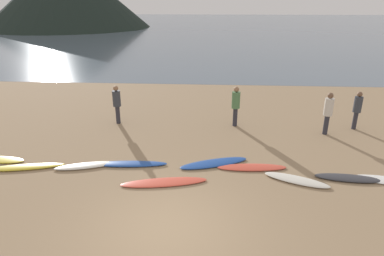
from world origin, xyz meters
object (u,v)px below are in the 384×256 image
at_px(surfboard_5, 214,163).
at_px(person_0, 117,101).
at_px(surfboard_3, 130,164).
at_px(surfboard_8, 348,178).
at_px(surfboard_2, 85,166).
at_px(surfboard_1, 25,167).
at_px(surfboard_6, 252,167).
at_px(person_1, 357,107).
at_px(person_2, 236,103).
at_px(surfboard_4, 164,182).
at_px(person_3, 328,110).
at_px(surfboard_7, 297,180).

xyz_separation_m(surfboard_5, person_0, (-4.41, 3.82, 1.00)).
distance_m(surfboard_3, surfboard_8, 7.21).
bearing_deg(surfboard_2, surfboard_8, -18.79).
bearing_deg(surfboard_1, surfboard_3, -5.05).
height_order(surfboard_6, person_1, person_1).
bearing_deg(surfboard_5, person_2, 55.08).
relative_size(surfboard_4, person_1, 1.60).
distance_m(surfboard_5, person_1, 7.27).
bearing_deg(person_3, person_0, -49.67).
xyz_separation_m(surfboard_5, surfboard_8, (4.28, -0.77, 0.00)).
bearing_deg(surfboard_5, surfboard_2, 165.02).
distance_m(surfboard_4, person_2, 5.86).
distance_m(surfboard_5, person_3, 5.70).
bearing_deg(surfboard_7, surfboard_6, 172.40).
height_order(surfboard_4, person_2, person_2).
distance_m(surfboard_4, person_0, 6.02).
xyz_separation_m(surfboard_8, person_3, (0.42, 3.84, 1.02)).
distance_m(surfboard_6, person_3, 4.84).
relative_size(surfboard_3, surfboard_5, 1.06).
bearing_deg(surfboard_2, surfboard_1, 169.40).
relative_size(surfboard_1, surfboard_7, 1.29).
bearing_deg(surfboard_4, surfboard_8, -4.78).
distance_m(surfboard_5, surfboard_6, 1.31).
xyz_separation_m(person_1, person_3, (-1.45, -0.69, 0.07)).
bearing_deg(surfboard_6, surfboard_5, 166.76).
bearing_deg(surfboard_4, surfboard_5, 31.00).
bearing_deg(surfboard_5, surfboard_7, -41.96).
relative_size(surfboard_5, surfboard_8, 1.19).
height_order(surfboard_7, person_3, person_3).
xyz_separation_m(person_0, person_2, (5.34, 0.00, 0.02)).
relative_size(surfboard_2, surfboard_7, 1.01).
relative_size(surfboard_7, person_3, 1.12).
bearing_deg(person_3, surfboard_2, -23.62).
relative_size(surfboard_1, surfboard_3, 1.00).
bearing_deg(person_2, surfboard_4, 37.82).
distance_m(surfboard_3, person_1, 9.95).
relative_size(surfboard_1, person_1, 1.55).
distance_m(surfboard_5, person_2, 4.07).
height_order(surfboard_6, person_2, person_2).
bearing_deg(surfboard_4, surfboard_2, 151.50).
bearing_deg(surfboard_7, surfboard_1, -159.09).
bearing_deg(person_1, surfboard_3, 159.07).
height_order(surfboard_1, surfboard_2, surfboard_2).
distance_m(surfboard_7, person_2, 5.20).
xyz_separation_m(surfboard_1, person_3, (11.11, 3.77, 1.02)).
height_order(surfboard_2, surfboard_8, surfboard_2).
relative_size(surfboard_1, surfboard_5, 1.06).
xyz_separation_m(surfboard_1, surfboard_2, (2.02, 0.22, 0.00)).
bearing_deg(person_2, person_0, -26.67).
bearing_deg(surfboard_4, person_1, 22.94).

